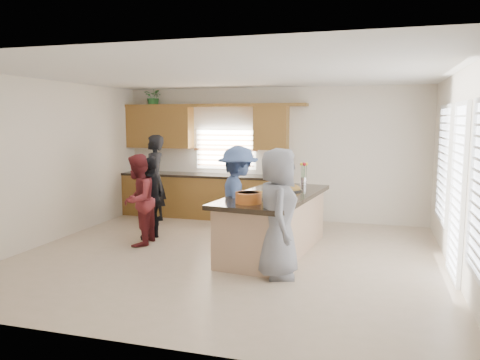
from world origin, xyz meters
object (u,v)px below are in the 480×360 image
(island, at_px, (274,224))
(woman_left_mid, at_px, (138,200))
(woman_left_front, at_px, (151,198))
(woman_left_back, at_px, (154,179))
(salad_bowl, at_px, (248,197))
(woman_right_back, at_px, (238,200))
(woman_right_front, at_px, (278,213))

(island, bearing_deg, woman_left_mid, -167.30)
(woman_left_front, bearing_deg, woman_left_back, -161.64)
(woman_left_front, bearing_deg, woman_left_mid, -9.36)
(island, bearing_deg, salad_bowl, -93.43)
(woman_left_mid, xyz_separation_m, woman_right_back, (1.77, 0.00, 0.08))
(island, xyz_separation_m, woman_left_front, (-2.28, 0.23, 0.28))
(island, height_order, woman_left_mid, woman_left_mid)
(woman_right_back, bearing_deg, woman_left_mid, 63.25)
(woman_left_mid, relative_size, woman_right_back, 0.90)
(woman_left_mid, distance_m, woman_right_back, 1.77)
(woman_left_back, height_order, woman_left_mid, woman_left_back)
(salad_bowl, relative_size, woman_right_back, 0.22)
(salad_bowl, relative_size, woman_left_front, 0.26)
(island, bearing_deg, woman_right_back, -150.71)
(woman_right_back, bearing_deg, woman_right_front, -165.11)
(island, relative_size, woman_right_back, 1.64)
(woman_left_back, bearing_deg, woman_right_front, 47.16)
(woman_left_mid, height_order, woman_right_back, woman_right_back)
(island, distance_m, salad_bowl, 1.10)
(salad_bowl, height_order, woman_left_front, woman_left_front)
(island, distance_m, woman_left_mid, 2.34)
(woman_right_back, bearing_deg, salad_bowl, -179.74)
(woman_left_back, bearing_deg, salad_bowl, 45.17)
(woman_left_back, distance_m, woman_right_front, 4.10)
(woman_left_mid, relative_size, woman_left_front, 1.06)
(woman_right_back, bearing_deg, island, -94.84)
(salad_bowl, distance_m, woman_left_back, 3.59)
(woman_right_back, distance_m, woman_right_front, 1.25)
(woman_right_front, bearing_deg, woman_left_back, 36.23)
(woman_left_mid, bearing_deg, salad_bowl, 65.14)
(woman_left_front, distance_m, woman_right_back, 1.81)
(salad_bowl, height_order, woman_left_mid, woman_left_mid)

